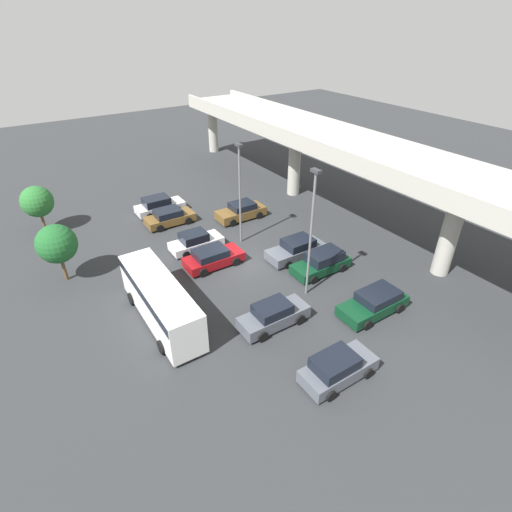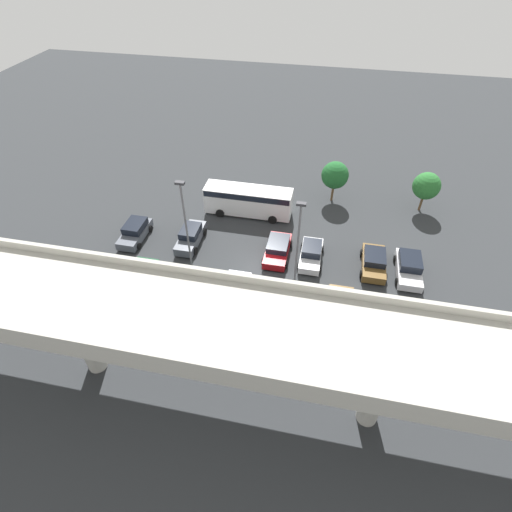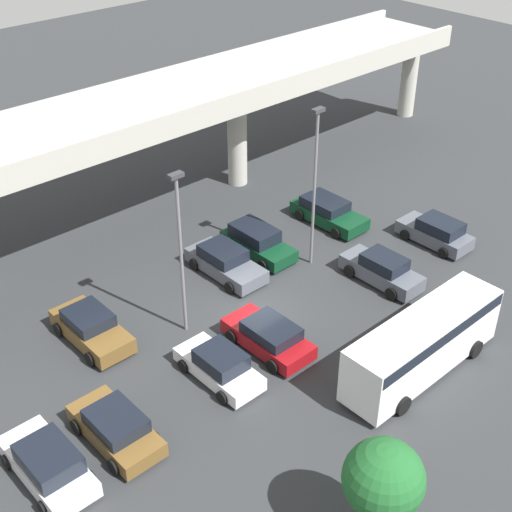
{
  "view_description": "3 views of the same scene",
  "coord_description": "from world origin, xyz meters",
  "px_view_note": "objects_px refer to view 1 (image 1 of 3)",
  "views": [
    {
      "loc": [
        22.61,
        -13.59,
        17.08
      ],
      "look_at": [
        0.49,
        0.82,
        0.71
      ],
      "focal_mm": 28.0,
      "sensor_mm": 36.0,
      "label": 1
    },
    {
      "loc": [
        -4.79,
        24.9,
        24.13
      ],
      "look_at": [
        0.17,
        1.1,
        2.41
      ],
      "focal_mm": 28.0,
      "sensor_mm": 36.0,
      "label": 2
    },
    {
      "loc": [
        -19.09,
        -20.89,
        21.94
      ],
      "look_at": [
        1.61,
        1.82,
        2.12
      ],
      "focal_mm": 50.0,
      "sensor_mm": 36.0,
      "label": 3
    }
  ],
  "objects_px": {
    "parked_car_6": "(322,262)",
    "parked_car_7": "(273,315)",
    "tree_front_centre": "(57,244)",
    "parked_car_0": "(159,205)",
    "tree_front_left": "(37,202)",
    "lamp_post_mid_lot": "(311,227)",
    "parked_car_4": "(213,257)",
    "parked_car_9": "(337,368)",
    "shuttle_bus": "(160,298)",
    "parked_car_8": "(374,303)",
    "parked_car_5": "(296,249)",
    "parked_car_1": "(169,217)",
    "lamp_post_near_aisle": "(240,188)",
    "parked_car_3": "(196,241)",
    "parked_car_2": "(241,211)"
  },
  "relations": [
    {
      "from": "parked_car_4",
      "to": "lamp_post_mid_lot",
      "type": "distance_m",
      "value": 9.01
    },
    {
      "from": "lamp_post_near_aisle",
      "to": "tree_front_left",
      "type": "xyz_separation_m",
      "value": [
        -11.28,
        -13.78,
        -2.06
      ]
    },
    {
      "from": "lamp_post_near_aisle",
      "to": "parked_car_4",
      "type": "bearing_deg",
      "value": -61.76
    },
    {
      "from": "lamp_post_near_aisle",
      "to": "parked_car_5",
      "type": "bearing_deg",
      "value": 27.93
    },
    {
      "from": "parked_car_7",
      "to": "tree_front_centre",
      "type": "height_order",
      "value": "tree_front_centre"
    },
    {
      "from": "parked_car_3",
      "to": "parked_car_7",
      "type": "bearing_deg",
      "value": -90.2
    },
    {
      "from": "parked_car_0",
      "to": "parked_car_7",
      "type": "height_order",
      "value": "parked_car_7"
    },
    {
      "from": "parked_car_2",
      "to": "parked_car_9",
      "type": "relative_size",
      "value": 1.08
    },
    {
      "from": "tree_front_left",
      "to": "parked_car_4",
      "type": "bearing_deg",
      "value": 37.0
    },
    {
      "from": "parked_car_8",
      "to": "parked_car_5",
      "type": "bearing_deg",
      "value": -89.79
    },
    {
      "from": "tree_front_centre",
      "to": "lamp_post_mid_lot",
      "type": "bearing_deg",
      "value": 51.34
    },
    {
      "from": "parked_car_1",
      "to": "tree_front_left",
      "type": "bearing_deg",
      "value": 154.12
    },
    {
      "from": "shuttle_bus",
      "to": "tree_front_centre",
      "type": "bearing_deg",
      "value": 27.37
    },
    {
      "from": "parked_car_0",
      "to": "parked_car_8",
      "type": "bearing_deg",
      "value": -74.51
    },
    {
      "from": "parked_car_0",
      "to": "tree_front_left",
      "type": "xyz_separation_m",
      "value": [
        -1.9,
        -10.09,
        2.13
      ]
    },
    {
      "from": "tree_front_left",
      "to": "parked_car_9",
      "type": "bearing_deg",
      "value": 21.04
    },
    {
      "from": "tree_front_centre",
      "to": "parked_car_0",
      "type": "bearing_deg",
      "value": 125.42
    },
    {
      "from": "shuttle_bus",
      "to": "parked_car_7",
      "type": "bearing_deg",
      "value": -126.75
    },
    {
      "from": "parked_car_7",
      "to": "shuttle_bus",
      "type": "xyz_separation_m",
      "value": [
        -4.25,
        -5.69,
        0.98
      ]
    },
    {
      "from": "shuttle_bus",
      "to": "lamp_post_mid_lot",
      "type": "xyz_separation_m",
      "value": [
        2.82,
        9.54,
        3.5
      ]
    },
    {
      "from": "parked_car_6",
      "to": "parked_car_7",
      "type": "relative_size",
      "value": 1.0
    },
    {
      "from": "parked_car_9",
      "to": "tree_front_centre",
      "type": "bearing_deg",
      "value": 120.07
    },
    {
      "from": "parked_car_0",
      "to": "parked_car_7",
      "type": "xyz_separation_m",
      "value": [
        19.62,
        -0.13,
        0.02
      ]
    },
    {
      "from": "lamp_post_near_aisle",
      "to": "parked_car_2",
      "type": "bearing_deg",
      "value": 148.39
    },
    {
      "from": "parked_car_0",
      "to": "parked_car_6",
      "type": "height_order",
      "value": "parked_car_6"
    },
    {
      "from": "parked_car_0",
      "to": "lamp_post_near_aisle",
      "type": "height_order",
      "value": "lamp_post_near_aisle"
    },
    {
      "from": "parked_car_0",
      "to": "lamp_post_mid_lot",
      "type": "height_order",
      "value": "lamp_post_mid_lot"
    },
    {
      "from": "parked_car_1",
      "to": "parked_car_2",
      "type": "height_order",
      "value": "parked_car_2"
    },
    {
      "from": "parked_car_0",
      "to": "parked_car_4",
      "type": "distance_m",
      "value": 11.39
    },
    {
      "from": "parked_car_6",
      "to": "tree_front_centre",
      "type": "bearing_deg",
      "value": -29.77
    },
    {
      "from": "parked_car_6",
      "to": "lamp_post_near_aisle",
      "type": "xyz_separation_m",
      "value": [
        -7.24,
        -2.77,
        4.15
      ]
    },
    {
      "from": "parked_car_6",
      "to": "parked_car_0",
      "type": "bearing_deg",
      "value": -68.75
    },
    {
      "from": "lamp_post_near_aisle",
      "to": "lamp_post_mid_lot",
      "type": "bearing_deg",
      "value": 0.18
    },
    {
      "from": "parked_car_0",
      "to": "shuttle_bus",
      "type": "relative_size",
      "value": 0.54
    },
    {
      "from": "parked_car_9",
      "to": "parked_car_1",
      "type": "bearing_deg",
      "value": 91.03
    },
    {
      "from": "parked_car_6",
      "to": "parked_car_9",
      "type": "distance_m",
      "value": 10.43
    },
    {
      "from": "parked_car_2",
      "to": "parked_car_5",
      "type": "relative_size",
      "value": 0.97
    },
    {
      "from": "lamp_post_near_aisle",
      "to": "lamp_post_mid_lot",
      "type": "xyz_separation_m",
      "value": [
        8.82,
        0.03,
        0.32
      ]
    },
    {
      "from": "parked_car_4",
      "to": "parked_car_9",
      "type": "xyz_separation_m",
      "value": [
        13.61,
        0.33,
        0.05
      ]
    },
    {
      "from": "parked_car_4",
      "to": "tree_front_centre",
      "type": "height_order",
      "value": "tree_front_centre"
    },
    {
      "from": "parked_car_4",
      "to": "parked_car_5",
      "type": "bearing_deg",
      "value": -22.43
    },
    {
      "from": "shuttle_bus",
      "to": "lamp_post_near_aisle",
      "type": "height_order",
      "value": "lamp_post_near_aisle"
    },
    {
      "from": "parked_car_4",
      "to": "parked_car_0",
      "type": "bearing_deg",
      "value": 89.64
    },
    {
      "from": "parked_car_3",
      "to": "lamp_post_mid_lot",
      "type": "xyz_separation_m",
      "value": [
        9.82,
        3.81,
        4.54
      ]
    },
    {
      "from": "parked_car_2",
      "to": "parked_car_9",
      "type": "xyz_separation_m",
      "value": [
        19.45,
        -5.78,
        0.02
      ]
    },
    {
      "from": "parked_car_7",
      "to": "tree_front_centre",
      "type": "xyz_separation_m",
      "value": [
        -12.46,
        -9.94,
        2.26
      ]
    },
    {
      "from": "parked_car_8",
      "to": "lamp_post_near_aisle",
      "type": "distance_m",
      "value": 13.69
    },
    {
      "from": "parked_car_0",
      "to": "parked_car_7",
      "type": "distance_m",
      "value": 19.62
    },
    {
      "from": "parked_car_5",
      "to": "parked_car_7",
      "type": "distance_m",
      "value": 8.44
    },
    {
      "from": "parked_car_2",
      "to": "tree_front_centre",
      "type": "bearing_deg",
      "value": 5.71
    }
  ]
}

